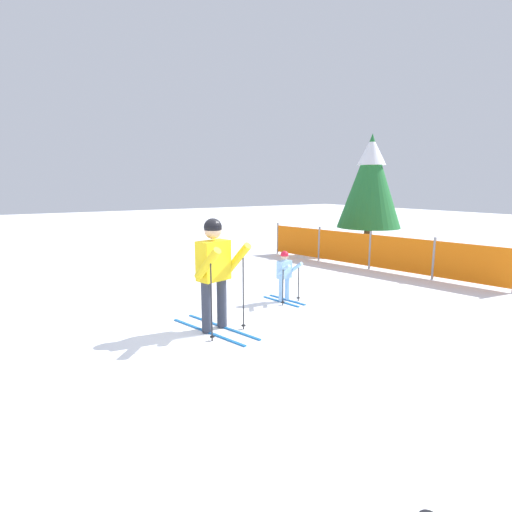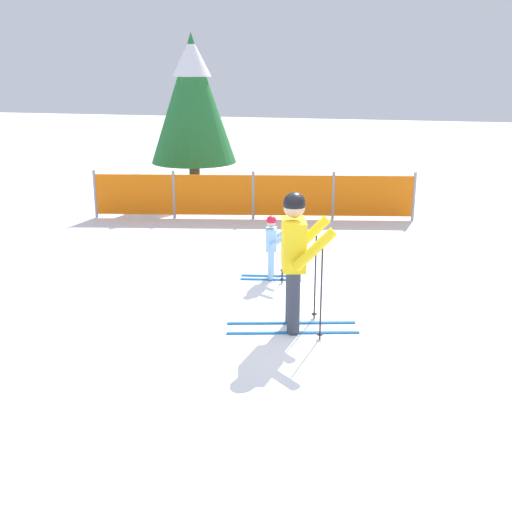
{
  "view_description": "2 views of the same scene",
  "coord_description": "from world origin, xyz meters",
  "px_view_note": "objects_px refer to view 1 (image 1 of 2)",
  "views": [
    {
      "loc": [
        5.17,
        -2.55,
        2.19
      ],
      "look_at": [
        -0.71,
        1.26,
        0.94
      ],
      "focal_mm": 28.0,
      "sensor_mm": 36.0,
      "label": 1
    },
    {
      "loc": [
        1.15,
        -7.15,
        3.18
      ],
      "look_at": [
        -0.66,
        0.64,
        0.73
      ],
      "focal_mm": 45.0,
      "sensor_mm": 36.0,
      "label": 2
    }
  ],
  "objects_px": {
    "safety_fence": "(370,250)",
    "skier_child": "(285,273)",
    "conifer_far": "(370,180)",
    "skier_adult": "(215,265)"
  },
  "relations": [
    {
      "from": "skier_adult",
      "to": "skier_child",
      "type": "relative_size",
      "value": 1.75
    },
    {
      "from": "safety_fence",
      "to": "skier_child",
      "type": "bearing_deg",
      "value": -72.38
    },
    {
      "from": "safety_fence",
      "to": "conifer_far",
      "type": "distance_m",
      "value": 3.47
    },
    {
      "from": "skier_child",
      "to": "safety_fence",
      "type": "bearing_deg",
      "value": 98.03
    },
    {
      "from": "skier_adult",
      "to": "skier_child",
      "type": "bearing_deg",
      "value": 95.63
    },
    {
      "from": "skier_adult",
      "to": "safety_fence",
      "type": "distance_m",
      "value": 5.81
    },
    {
      "from": "conifer_far",
      "to": "skier_adult",
      "type": "bearing_deg",
      "value": -63.47
    },
    {
      "from": "safety_fence",
      "to": "conifer_far",
      "type": "bearing_deg",
      "value": 132.8
    },
    {
      "from": "safety_fence",
      "to": "skier_adult",
      "type": "bearing_deg",
      "value": -71.62
    },
    {
      "from": "conifer_far",
      "to": "skier_child",
      "type": "bearing_deg",
      "value": -61.54
    }
  ]
}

